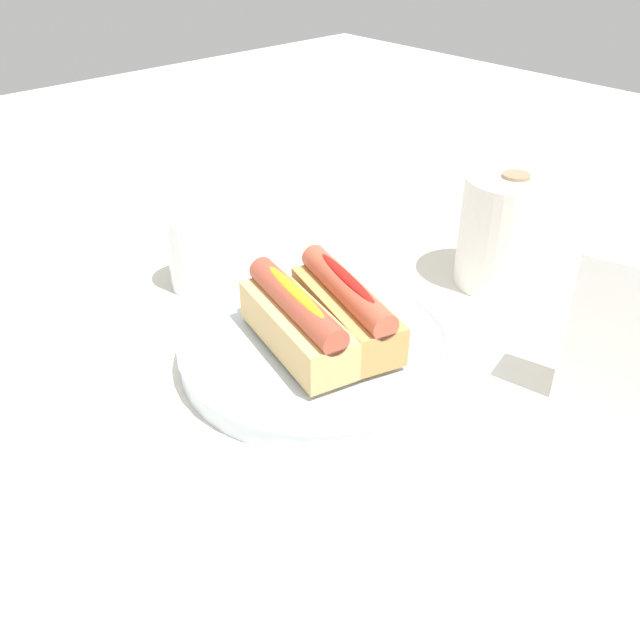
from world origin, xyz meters
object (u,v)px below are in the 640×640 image
Objects in this scene: serving_bowl at (320,349)px; napkin_box at (636,338)px; water_glass at (195,256)px; paper_towel_roll at (507,231)px; hotdog_front at (293,319)px; hotdog_back at (346,307)px.

napkin_box is (0.23, 0.16, 0.06)m from serving_bowl.
water_glass is 0.67× the size of paper_towel_roll.
hotdog_front reaches higher than water_glass.
hotdog_back is at bearing -164.39° from napkin_box.
paper_towel_roll is at bearing 49.68° from water_glass.
hotdog_front is at bearing -109.22° from hotdog_back.
water_glass is (-0.20, 0.02, -0.02)m from hotdog_front.
hotdog_back is at bearing 70.78° from serving_bowl.
paper_towel_roll is 0.24m from napkin_box.
hotdog_back is 0.26m from napkin_box.
serving_bowl is at bearing -160.71° from napkin_box.
hotdog_front is at bearing -157.58° from napkin_box.
serving_bowl is 2.04× the size of paper_towel_roll.
serving_bowl is at bearing -109.22° from hotdog_back.
paper_towel_roll is 0.89× the size of napkin_box.
serving_bowl is 1.74× the size of hotdog_front.
paper_towel_roll is at bearing 136.54° from napkin_box.
hotdog_back is (0.01, 0.03, 0.04)m from serving_bowl.
hotdog_back reaches higher than water_glass.
hotdog_front is 1.00× the size of hotdog_back.
water_glass is (-0.21, -0.00, 0.02)m from serving_bowl.
hotdog_front is 0.20m from water_glass.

